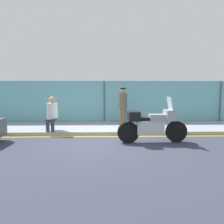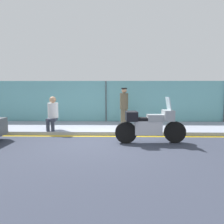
{
  "view_description": "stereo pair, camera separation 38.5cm",
  "coord_description": "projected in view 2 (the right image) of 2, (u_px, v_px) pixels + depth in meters",
  "views": [
    {
      "loc": [
        0.13,
        -7.0,
        1.8
      ],
      "look_at": [
        0.33,
        1.6,
        0.82
      ],
      "focal_mm": 35.0,
      "sensor_mm": 36.0,
      "label": 1
    },
    {
      "loc": [
        0.51,
        -7.0,
        1.8
      ],
      "look_at": [
        0.33,
        1.6,
        0.82
      ],
      "focal_mm": 35.0,
      "sensor_mm": 36.0,
      "label": 2
    }
  ],
  "objects": [
    {
      "name": "storefront_fence",
      "position": [
        106.0,
        103.0,
        10.67
      ],
      "size": [
        40.19,
        0.17,
        2.1
      ],
      "color": "#6BB2B7",
      "rests_on": "ground_plane"
    },
    {
      "name": "curb_paint_stripe",
      "position": [
        103.0,
        136.0,
        8.05
      ],
      "size": [
        42.31,
        0.18,
        0.01
      ],
      "color": "gold",
      "rests_on": "ground_plane"
    },
    {
      "name": "sidewalk",
      "position": [
        105.0,
        128.0,
        9.41
      ],
      "size": [
        42.31,
        2.58,
        0.14
      ],
      "color": "#8E93A3",
      "rests_on": "ground_plane"
    },
    {
      "name": "motorcycle",
      "position": [
        150.0,
        125.0,
        7.03
      ],
      "size": [
        2.3,
        0.58,
        1.49
      ],
      "rotation": [
        0.0,
        0.0,
        0.06
      ],
      "color": "black",
      "rests_on": "ground_plane"
    },
    {
      "name": "ground_plane",
      "position": [
        101.0,
        142.0,
        7.17
      ],
      "size": [
        120.0,
        120.0,
        0.0
      ],
      "primitive_type": "plane",
      "color": "#333847"
    },
    {
      "name": "person_seated_on_curb",
      "position": [
        53.0,
        112.0,
        8.54
      ],
      "size": [
        0.41,
        0.68,
        1.3
      ],
      "color": "#2D3342",
      "rests_on": "sidewalk"
    },
    {
      "name": "officer_standing",
      "position": [
        124.0,
        106.0,
        9.61
      ],
      "size": [
        0.36,
        0.36,
        1.64
      ],
      "color": "brown",
      "rests_on": "sidewalk"
    }
  ]
}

